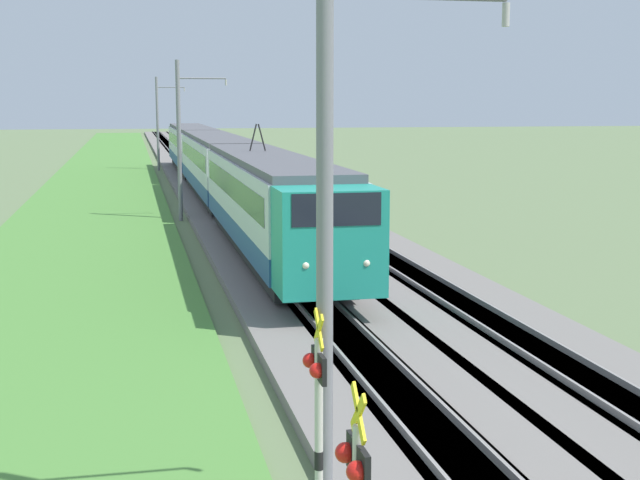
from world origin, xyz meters
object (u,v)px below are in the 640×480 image
object	(u,v)px
passenger_train	(216,163)
catenary_mast_near	(329,238)
crossing_signal_aux	(318,409)
catenary_mast_mid	(180,139)
catenary_mast_far	(158,122)

from	to	relation	value
passenger_train	catenary_mast_near	size ratio (longest dim) A/B	7.67
crossing_signal_aux	catenary_mast_mid	bearing A→B (deg)	-90.35
crossing_signal_aux	catenary_mast_near	distance (m)	2.22
passenger_train	crossing_signal_aux	xyz separation A→B (m)	(-42.27, 2.72, -0.36)
passenger_train	catenary_mast_near	distance (m)	42.13
catenary_mast_far	passenger_train	bearing A→B (deg)	-174.60
catenary_mast_near	catenary_mast_mid	distance (m)	34.29
catenary_mast_near	catenary_mast_far	size ratio (longest dim) A/B	1.01
passenger_train	crossing_signal_aux	distance (m)	42.36
passenger_train	catenary_mast_far	size ratio (longest dim) A/B	7.71
catenary_mast_mid	catenary_mast_far	bearing A→B (deg)	0.00
crossing_signal_aux	catenary_mast_near	world-z (taller)	catenary_mast_near
passenger_train	catenary_mast_mid	size ratio (longest dim) A/B	7.81
catenary_mast_far	catenary_mast_mid	bearing A→B (deg)	-180.00
passenger_train	catenary_mast_near	bearing A→B (deg)	-3.42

